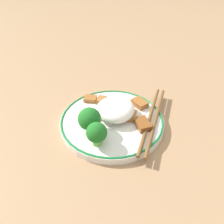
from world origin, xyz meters
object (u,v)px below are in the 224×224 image
object	(u,v)px
plate	(112,121)
broccoli_back_left	(90,119)
broccoli_back_center	(97,133)
chopsticks	(153,118)

from	to	relation	value
plate	broccoli_back_left	size ratio (longest dim) A/B	4.07
plate	broccoli_back_left	distance (m)	0.07
broccoli_back_left	broccoli_back_center	size ratio (longest dim) A/B	1.13
chopsticks	broccoli_back_center	bearing A→B (deg)	157.03
plate	chopsticks	xyz separation A→B (m)	(0.05, -0.08, 0.01)
broccoli_back_left	broccoli_back_center	world-z (taller)	broccoli_back_left
broccoli_back_center	chopsticks	world-z (taller)	broccoli_back_center
broccoli_back_left	plate	bearing A→B (deg)	-13.27
plate	broccoli_back_left	bearing A→B (deg)	166.73
broccoli_back_left	chopsticks	bearing A→B (deg)	-38.97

